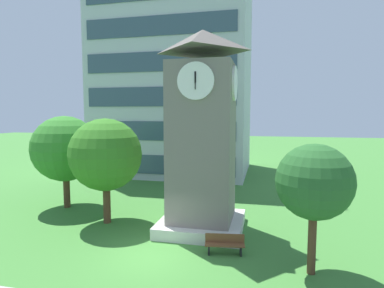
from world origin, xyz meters
name	(u,v)px	position (x,y,z in m)	size (l,w,h in m)	color
ground_plane	(150,256)	(0.00, 0.00, 0.00)	(160.00, 160.00, 0.00)	#3D7A33
office_building	(177,70)	(-4.76, 21.33, 11.20)	(15.65, 12.26, 22.40)	#B7BCC6
clock_tower	(202,142)	(1.62, 3.89, 4.85)	(4.48, 4.48, 10.81)	slate
park_bench	(225,244)	(3.24, 1.05, 0.46)	(1.85, 0.74, 0.88)	brown
tree_streetside	(106,155)	(-4.03, 3.63, 4.03)	(4.19, 4.19, 6.15)	#513823
tree_by_building	(314,182)	(6.85, 0.04, 3.72)	(3.00, 3.00, 5.25)	#513823
tree_near_tower	(65,149)	(-8.23, 5.85, 4.04)	(4.42, 4.42, 6.27)	#513823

